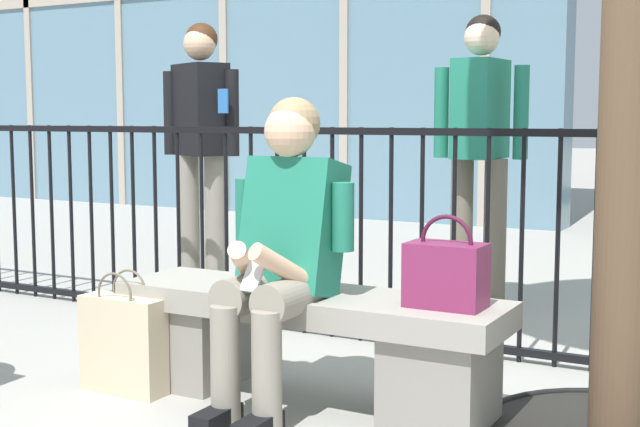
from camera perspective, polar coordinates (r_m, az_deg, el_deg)
ground_plane at (r=3.59m, az=-0.79°, el=-12.13°), size 60.00×60.00×0.00m
stone_bench at (r=3.52m, az=-0.79°, el=-7.93°), size 1.60×0.44×0.45m
seated_person_with_phone at (r=3.36m, az=-2.53°, el=-2.03°), size 0.52×0.66×1.21m
handbag_on_bench at (r=3.20m, az=8.19°, el=-3.87°), size 0.28×0.17×0.34m
shopping_bag at (r=3.75m, az=-12.65°, el=-8.21°), size 0.37×0.13×0.51m
bystander_at_railing at (r=5.10m, az=10.33°, el=4.67°), size 0.55×0.39×1.71m
bystander_further_back at (r=5.50m, az=-7.73°, el=4.83°), size 0.55×0.37×1.71m
plaza_railing at (r=4.33m, az=5.60°, el=-1.53°), size 7.42×0.04×1.09m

